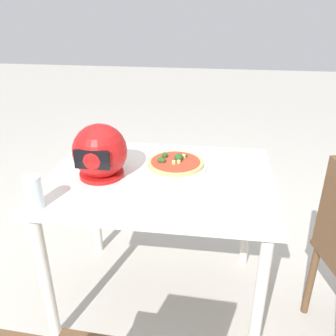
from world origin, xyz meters
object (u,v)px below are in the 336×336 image
object	(u,v)px
pizza	(175,163)
drinking_glass	(34,192)
dining_table	(160,194)
motorcycle_helmet	(100,152)

from	to	relation	value
pizza	drinking_glass	world-z (taller)	drinking_glass
dining_table	motorcycle_helmet	bearing A→B (deg)	5.80
pizza	motorcycle_helmet	distance (m)	0.37
dining_table	motorcycle_helmet	xyz separation A→B (m)	(0.28, 0.03, 0.22)
drinking_glass	motorcycle_helmet	bearing A→B (deg)	-120.24
pizza	drinking_glass	distance (m)	0.68
motorcycle_helmet	drinking_glass	size ratio (longest dim) A/B	1.83
pizza	drinking_glass	xyz separation A→B (m)	(0.51, 0.45, 0.04)
dining_table	drinking_glass	size ratio (longest dim) A/B	7.66
motorcycle_helmet	dining_table	bearing A→B (deg)	-174.20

